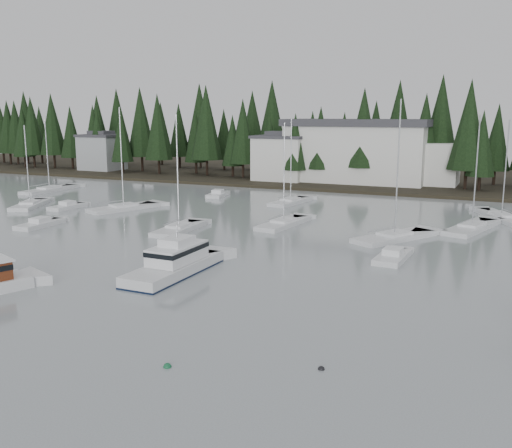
{
  "coord_description": "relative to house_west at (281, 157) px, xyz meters",
  "views": [
    {
      "loc": [
        20.42,
        -16.76,
        12.36
      ],
      "look_at": [
        -0.52,
        29.46,
        2.5
      ],
      "focal_mm": 40.0,
      "sensor_mm": 36.0,
      "label": 1
    }
  ],
  "objects": [
    {
      "name": "sailboat_6",
      "position": [
        37.54,
        -23.05,
        -4.59
      ],
      "size": [
        6.89,
        10.79,
        12.21
      ],
      "rotation": [
        0.0,
        0.0,
        2.02
      ],
      "color": "silver",
      "rests_on": "ground"
    },
    {
      "name": "conifer_treeline",
      "position": [
        18.0,
        7.0,
        -4.65
      ],
      "size": [
        200.0,
        22.0,
        20.0
      ],
      "primitive_type": null,
      "color": "black",
      "rests_on": "ground"
    },
    {
      "name": "sailboat_2",
      "position": [
        -20.74,
        -39.16,
        -4.6
      ],
      "size": [
        6.18,
        9.07,
        11.41
      ],
      "rotation": [
        0.0,
        0.0,
        2.01
      ],
      "color": "silver",
      "rests_on": "ground"
    },
    {
      "name": "runabout_1",
      "position": [
        29.53,
        -47.66,
        -4.52
      ],
      "size": [
        2.48,
        5.78,
        1.42
      ],
      "rotation": [
        0.0,
        0.0,
        1.52
      ],
      "color": "silver",
      "rests_on": "ground"
    },
    {
      "name": "sailboat_0",
      "position": [
        28.1,
        -39.47,
        -4.58
      ],
      "size": [
        7.35,
        9.94,
        14.27
      ],
      "rotation": [
        0.0,
        0.0,
        1.06
      ],
      "color": "silver",
      "rests_on": "ground"
    },
    {
      "name": "cabin_cruiser_center",
      "position": [
        14.84,
        -59.04,
        -3.99
      ],
      "size": [
        3.31,
        10.3,
        4.41
      ],
      "rotation": [
        0.0,
        0.0,
        1.56
      ],
      "color": "silver",
      "rests_on": "ground"
    },
    {
      "name": "sailboat_10",
      "position": [
        -7.66,
        -36.0,
        -4.59
      ],
      "size": [
        6.0,
        9.98,
        13.72
      ],
      "rotation": [
        0.0,
        0.0,
        1.23
      ],
      "color": "silver",
      "rests_on": "ground"
    },
    {
      "name": "house_west",
      "position": [
        0.0,
        0.0,
        0.0
      ],
      "size": [
        9.54,
        7.42,
        8.75
      ],
      "color": "silver",
      "rests_on": "ground"
    },
    {
      "name": "sailboat_5",
      "position": [
        -29.91,
        -26.09,
        -4.6
      ],
      "size": [
        3.2,
        10.92,
        12.45
      ],
      "rotation": [
        0.0,
        0.0,
        1.61
      ],
      "color": "silver",
      "rests_on": "ground"
    },
    {
      "name": "far_shore_land",
      "position": [
        18.0,
        18.0,
        -4.65
      ],
      "size": [
        240.0,
        54.0,
        1.0
      ],
      "primitive_type": "cube",
      "color": "black",
      "rests_on": "ground"
    },
    {
      "name": "runabout_0",
      "position": [
        -9.18,
        -49.01,
        -4.52
      ],
      "size": [
        2.45,
        6.05,
        1.42
      ],
      "rotation": [
        0.0,
        0.0,
        1.61
      ],
      "color": "silver",
      "rests_on": "ground"
    },
    {
      "name": "sailboat_9",
      "position": [
        6.26,
        -44.77,
        -4.58
      ],
      "size": [
        3.22,
        8.49,
        12.81
      ],
      "rotation": [
        0.0,
        0.0,
        1.64
      ],
      "color": "silver",
      "rests_on": "ground"
    },
    {
      "name": "mooring_buoy_green",
      "position": [
        23.53,
        -73.56,
        -4.65
      ],
      "size": [
        0.42,
        0.42,
        0.42
      ],
      "primitive_type": "sphere",
      "color": "#145933",
      "rests_on": "ground"
    },
    {
      "name": "harbor_inn",
      "position": [
        15.04,
        3.34,
        1.12
      ],
      "size": [
        29.5,
        11.5,
        10.9
      ],
      "color": "silver",
      "rests_on": "ground"
    },
    {
      "name": "runabout_4",
      "position": [
        -14.96,
        -38.36,
        -4.52
      ],
      "size": [
        2.45,
        5.41,
        1.42
      ],
      "rotation": [
        0.0,
        0.0,
        1.52
      ],
      "color": "silver",
      "rests_on": "ground"
    },
    {
      "name": "mooring_buoy_dark",
      "position": [
        30.57,
        -70.65,
        -4.65
      ],
      "size": [
        0.34,
        0.34,
        0.34
      ],
      "primitive_type": "sphere",
      "color": "black",
      "rests_on": "ground"
    },
    {
      "name": "sailboat_11",
      "position": [
        34.79,
        -31.02,
        -4.59
      ],
      "size": [
        5.5,
        11.03,
        12.79
      ],
      "rotation": [
        0.0,
        0.0,
        1.3
      ],
      "color": "silver",
      "rests_on": "ground"
    },
    {
      "name": "house_far_west",
      "position": [
        -42.0,
        2.0,
        -0.25
      ],
      "size": [
        8.48,
        7.42,
        8.25
      ],
      "color": "#999EA0",
      "rests_on": "ground"
    },
    {
      "name": "sailboat_1",
      "position": [
        15.36,
        -37.36,
        -4.59
      ],
      "size": [
        3.54,
        9.26,
        11.94
      ],
      "rotation": [
        0.0,
        0.0,
        1.47
      ],
      "color": "silver",
      "rests_on": "ground"
    },
    {
      "name": "sailboat_8",
      "position": [
        10.35,
        -22.14,
        -4.59
      ],
      "size": [
        3.73,
        8.74,
        12.25
      ],
      "rotation": [
        0.0,
        0.0,
        1.45
      ],
      "color": "silver",
      "rests_on": "ground"
    },
    {
      "name": "runabout_3",
      "position": [
        -2.25,
        -20.1,
        -4.52
      ],
      "size": [
        3.06,
        5.5,
        1.42
      ],
      "rotation": [
        0.0,
        0.0,
        1.74
      ],
      "color": "silver",
      "rests_on": "ground"
    }
  ]
}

